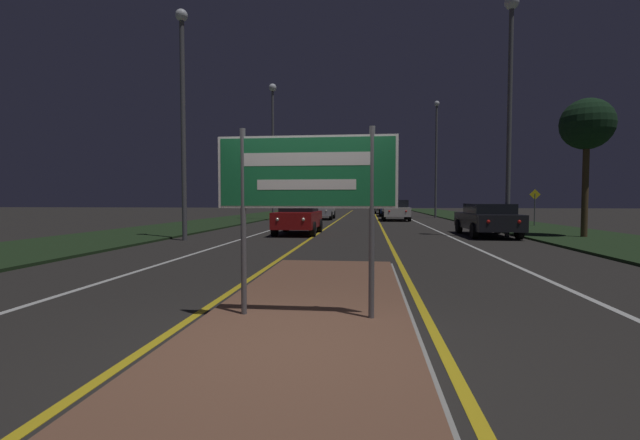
{
  "coord_description": "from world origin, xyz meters",
  "views": [
    {
      "loc": [
        0.75,
        -4.39,
        1.54
      ],
      "look_at": [
        0.0,
        2.33,
        1.23
      ],
      "focal_mm": 24.0,
      "sensor_mm": 36.0,
      "label": 1
    }
  ],
  "objects": [
    {
      "name": "car_receding_0",
      "position": [
        5.83,
        14.56,
        0.75
      ],
      "size": [
        1.94,
        4.7,
        1.39
      ],
      "color": "black",
      "rests_on": "ground_plane"
    },
    {
      "name": "edge_line_white_left",
      "position": [
        -7.2,
        25.0,
        0.0
      ],
      "size": [
        0.1,
        70.0,
        0.01
      ],
      "color": "silver",
      "rests_on": "ground_plane"
    },
    {
      "name": "centre_line_yellow_right",
      "position": [
        1.53,
        25.0,
        0.0
      ],
      "size": [
        0.12,
        70.0,
        0.01
      ],
      "color": "gold",
      "rests_on": "ground_plane"
    },
    {
      "name": "ground_plane",
      "position": [
        0.0,
        0.0,
        0.0
      ],
      "size": [
        160.0,
        160.0,
        0.0
      ],
      "primitive_type": "plane",
      "color": "#282623"
    },
    {
      "name": "warning_sign",
      "position": [
        10.23,
        21.23,
        1.34
      ],
      "size": [
        0.6,
        0.06,
        2.08
      ],
      "color": "#56565B",
      "rests_on": "verge_right"
    },
    {
      "name": "roadside_palm_right",
      "position": [
        9.33,
        13.67,
        4.47
      ],
      "size": [
        2.0,
        2.0,
        5.46
      ],
      "color": "#4C3823",
      "rests_on": "verge_right"
    },
    {
      "name": "streetlight_left_far",
      "position": [
        -6.37,
        27.34,
        6.76
      ],
      "size": [
        0.57,
        0.57,
        10.23
      ],
      "color": "#56565B",
      "rests_on": "ground_plane"
    },
    {
      "name": "streetlight_left_near",
      "position": [
        -6.21,
        11.22,
        5.26
      ],
      "size": [
        0.45,
        0.45,
        8.67
      ],
      "color": "#56565B",
      "rests_on": "ground_plane"
    },
    {
      "name": "verge_left",
      "position": [
        -9.5,
        20.0,
        0.04
      ],
      "size": [
        5.0,
        100.0,
        0.08
      ],
      "color": "#1E3319",
      "rests_on": "ground_plane"
    },
    {
      "name": "car_approaching_2",
      "position": [
        -5.82,
        40.55,
        0.71
      ],
      "size": [
        1.86,
        4.22,
        1.35
      ],
      "color": "black",
      "rests_on": "ground_plane"
    },
    {
      "name": "median_island",
      "position": [
        0.0,
        0.83,
        0.04
      ],
      "size": [
        2.67,
        9.82,
        0.1
      ],
      "color": "#999993",
      "rests_on": "ground_plane"
    },
    {
      "name": "car_approaching_1",
      "position": [
        -2.89,
        29.7,
        0.77
      ],
      "size": [
        1.87,
        4.51,
        1.43
      ],
      "color": "#B7B7BC",
      "rests_on": "ground_plane"
    },
    {
      "name": "streetlight_right_far",
      "position": [
        6.63,
        33.88,
        5.99
      ],
      "size": [
        0.45,
        0.45,
        10.12
      ],
      "color": "#56565B",
      "rests_on": "ground_plane"
    },
    {
      "name": "car_receding_3",
      "position": [
        2.43,
        44.87,
        0.71
      ],
      "size": [
        1.93,
        4.45,
        1.35
      ],
      "color": "#4C514C",
      "rests_on": "ground_plane"
    },
    {
      "name": "lane_line_white_right",
      "position": [
        4.2,
        25.0,
        0.0
      ],
      "size": [
        0.12,
        70.0,
        0.01
      ],
      "color": "silver",
      "rests_on": "ground_plane"
    },
    {
      "name": "car_receding_2",
      "position": [
        2.81,
        36.83,
        0.76
      ],
      "size": [
        1.95,
        4.5,
        1.43
      ],
      "color": "navy",
      "rests_on": "ground_plane"
    },
    {
      "name": "lane_line_white_left",
      "position": [
        -4.2,
        25.0,
        0.0
      ],
      "size": [
        0.12,
        70.0,
        0.01
      ],
      "color": "silver",
      "rests_on": "ground_plane"
    },
    {
      "name": "car_receding_1",
      "position": [
        2.83,
        28.28,
        0.82
      ],
      "size": [
        2.02,
        4.8,
        1.55
      ],
      "color": "silver",
      "rests_on": "ground_plane"
    },
    {
      "name": "streetlight_right_near",
      "position": [
        6.34,
        13.53,
        6.34
      ],
      "size": [
        0.56,
        0.56,
        9.6
      ],
      "color": "#56565B",
      "rests_on": "ground_plane"
    },
    {
      "name": "centre_line_yellow_left",
      "position": [
        -1.53,
        25.0,
        0.0
      ],
      "size": [
        0.12,
        70.0,
        0.01
      ],
      "color": "gold",
      "rests_on": "ground_plane"
    },
    {
      "name": "car_approaching_0",
      "position": [
        -2.37,
        14.73,
        0.8
      ],
      "size": [
        1.86,
        4.12,
        1.54
      ],
      "color": "maroon",
      "rests_on": "ground_plane"
    },
    {
      "name": "verge_right",
      "position": [
        9.5,
        20.0,
        0.04
      ],
      "size": [
        5.0,
        100.0,
        0.08
      ],
      "color": "#1E3319",
      "rests_on": "ground_plane"
    },
    {
      "name": "highway_sign",
      "position": [
        0.0,
        0.82,
        1.78
      ],
      "size": [
        2.22,
        0.07,
        2.33
      ],
      "color": "#56565B",
      "rests_on": "median_island"
    },
    {
      "name": "edge_line_white_right",
      "position": [
        7.2,
        25.0,
        0.0
      ],
      "size": [
        0.1,
        70.0,
        0.01
      ],
      "color": "silver",
      "rests_on": "ground_plane"
    }
  ]
}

